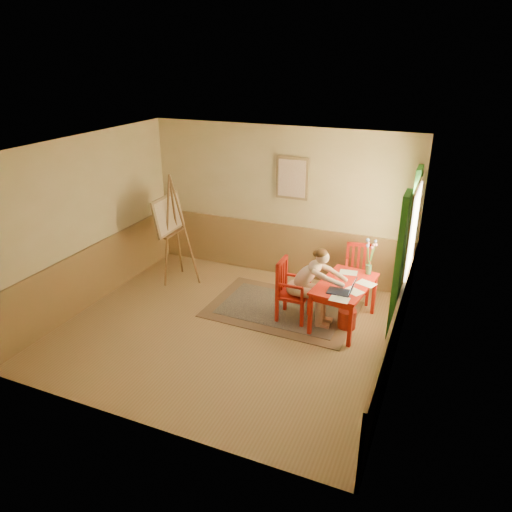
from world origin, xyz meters
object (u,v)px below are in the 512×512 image
at_px(table, 345,288).
at_px(laptop, 343,290).
at_px(chair_left, 291,290).
at_px(chair_back, 357,273).
at_px(easel, 170,219).
at_px(figure, 310,282).

distance_m(table, laptop, 0.38).
height_order(chair_left, laptop, chair_left).
relative_size(chair_back, easel, 0.48).
bearing_deg(chair_left, laptop, -12.57).
bearing_deg(figure, chair_back, 64.72).
height_order(chair_back, figure, figure).
bearing_deg(chair_back, chair_left, -126.88).
relative_size(chair_left, chair_back, 1.04).
relative_size(table, laptop, 3.21).
xyz_separation_m(table, easel, (-3.31, 0.39, 0.56)).
relative_size(chair_back, laptop, 2.43).
xyz_separation_m(chair_back, figure, (-0.52, -1.10, 0.22)).
relative_size(chair_left, figure, 0.79).
xyz_separation_m(figure, easel, (-2.81, 0.54, 0.49)).
distance_m(chair_back, easel, 3.44).
relative_size(table, easel, 0.64).
relative_size(table, figure, 1.01).
distance_m(laptop, easel, 3.47).
relative_size(table, chair_left, 1.28).
xyz_separation_m(table, figure, (-0.51, -0.15, 0.07)).
bearing_deg(figure, laptop, -19.71).
xyz_separation_m(table, chair_back, (0.01, 0.95, -0.15)).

